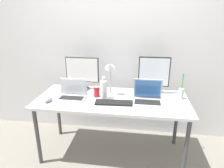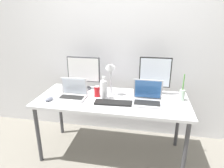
# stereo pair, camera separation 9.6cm
# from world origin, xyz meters

# --- Properties ---
(ground_plane) EXTENTS (16.00, 16.00, 0.00)m
(ground_plane) POSITION_xyz_m (0.00, 0.00, 0.00)
(ground_plane) COLOR gray
(wall_back) EXTENTS (7.00, 0.08, 2.60)m
(wall_back) POSITION_xyz_m (0.00, 0.59, 1.30)
(wall_back) COLOR silver
(wall_back) RESTS_ON ground
(work_desk) EXTENTS (1.73, 0.72, 0.74)m
(work_desk) POSITION_xyz_m (0.00, 0.00, 0.68)
(work_desk) COLOR #424247
(work_desk) RESTS_ON ground
(monitor_left) EXTENTS (0.42, 0.17, 0.42)m
(monitor_left) POSITION_xyz_m (-0.41, 0.25, 0.97)
(monitor_left) COLOR #38383D
(monitor_left) RESTS_ON work_desk
(monitor_center) EXTENTS (0.37, 0.17, 0.45)m
(monitor_center) POSITION_xyz_m (0.47, 0.24, 0.98)
(monitor_center) COLOR black
(monitor_center) RESTS_ON work_desk
(laptop_silver) EXTENTS (0.31, 0.21, 0.23)m
(laptop_silver) POSITION_xyz_m (-0.45, -0.04, 0.79)
(laptop_silver) COLOR silver
(laptop_silver) RESTS_ON work_desk
(laptop_secondary) EXTENTS (0.31, 0.24, 0.25)m
(laptop_secondary) POSITION_xyz_m (0.40, -0.03, 0.80)
(laptop_secondary) COLOR #B7B7BC
(laptop_secondary) RESTS_ON work_desk
(keyboard_main) EXTENTS (0.42, 0.15, 0.02)m
(keyboard_main) POSITION_xyz_m (0.04, -0.12, 0.75)
(keyboard_main) COLOR black
(keyboard_main) RESTS_ON work_desk
(mouse_by_keyboard) EXTENTS (0.09, 0.12, 0.04)m
(mouse_by_keyboard) POSITION_xyz_m (-0.68, -0.18, 0.76)
(mouse_by_keyboard) COLOR slate
(mouse_by_keyboard) RESTS_ON work_desk
(water_bottle) EXTENTS (0.08, 0.08, 0.26)m
(water_bottle) POSITION_xyz_m (-0.09, -0.01, 0.86)
(water_bottle) COLOR silver
(water_bottle) RESTS_ON work_desk
(soda_can_near_keyboard) EXTENTS (0.07, 0.07, 0.13)m
(soda_can_near_keyboard) POSITION_xyz_m (-0.60, 0.07, 0.80)
(soda_can_near_keyboard) COLOR black
(soda_can_near_keyboard) RESTS_ON work_desk
(soda_can_by_laptop) EXTENTS (0.07, 0.07, 0.13)m
(soda_can_by_laptop) POSITION_xyz_m (-0.19, 0.04, 0.80)
(soda_can_by_laptop) COLOR red
(soda_can_by_laptop) RESTS_ON work_desk
(bamboo_vase) EXTENTS (0.06, 0.06, 0.31)m
(bamboo_vase) POSITION_xyz_m (0.78, 0.11, 0.81)
(bamboo_vase) COLOR #B2D1B7
(bamboo_vase) RESTS_ON work_desk
(desk_lamp) EXTENTS (0.11, 0.18, 0.42)m
(desk_lamp) POSITION_xyz_m (-0.04, 0.10, 1.02)
(desk_lamp) COLOR #B7B7BC
(desk_lamp) RESTS_ON work_desk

